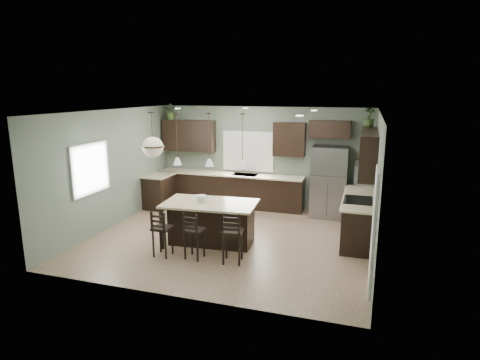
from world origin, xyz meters
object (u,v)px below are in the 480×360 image
(refrigerator, at_px, (329,182))
(bar_stool_right, at_px, (233,237))
(bar_stool_center, at_px, (194,235))
(serving_dish, at_px, (201,199))
(plant_back_left, at_px, (171,111))
(kitchen_island, at_px, (210,223))
(bar_stool_left, at_px, (163,233))

(refrigerator, relative_size, bar_stool_right, 1.79)
(refrigerator, height_order, bar_stool_center, refrigerator)
(refrigerator, height_order, serving_dish, refrigerator)
(bar_stool_right, height_order, plant_back_left, plant_back_left)
(kitchen_island, height_order, bar_stool_center, bar_stool_center)
(refrigerator, relative_size, plant_back_left, 3.95)
(bar_stool_center, bearing_deg, plant_back_left, 126.76)
(kitchen_island, xyz_separation_m, bar_stool_right, (0.75, -0.75, 0.05))
(bar_stool_right, xyz_separation_m, plant_back_left, (-3.14, 3.78, 2.12))
(kitchen_island, height_order, bar_stool_right, bar_stool_right)
(serving_dish, relative_size, bar_stool_center, 0.25)
(serving_dish, bearing_deg, bar_stool_center, -76.86)
(kitchen_island, xyz_separation_m, plant_back_left, (-2.38, 3.03, 2.17))
(bar_stool_left, bearing_deg, kitchen_island, 53.65)
(kitchen_island, bearing_deg, bar_stool_left, -132.11)
(refrigerator, xyz_separation_m, bar_stool_left, (-2.88, -3.63, -0.45))
(bar_stool_right, bearing_deg, refrigerator, 59.06)
(bar_stool_left, bearing_deg, serving_dish, 62.41)
(kitchen_island, distance_m, bar_stool_left, 1.10)
(kitchen_island, relative_size, plant_back_left, 4.16)
(refrigerator, distance_m, bar_stool_center, 4.21)
(refrigerator, distance_m, serving_dish, 3.68)
(refrigerator, bearing_deg, bar_stool_right, -112.45)
(kitchen_island, xyz_separation_m, bar_stool_center, (-0.02, -0.79, 0.02))
(refrigerator, xyz_separation_m, bar_stool_center, (-2.23, -3.55, -0.45))
(plant_back_left, bearing_deg, refrigerator, -3.35)
(serving_dish, relative_size, plant_back_left, 0.51)
(serving_dish, height_order, bar_stool_left, serving_dish)
(serving_dish, relative_size, bar_stool_right, 0.23)
(bar_stool_left, bearing_deg, refrigerator, 52.87)
(plant_back_left, bearing_deg, bar_stool_center, -58.27)
(refrigerator, height_order, plant_back_left, plant_back_left)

